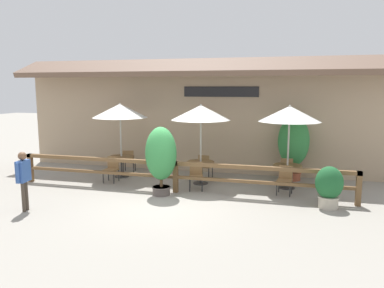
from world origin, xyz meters
TOP-DOWN VIEW (x-y plane):
  - ground_plane at (0.00, 0.00)m, footprint 60.00×60.00m
  - building_facade at (0.00, 4.10)m, footprint 14.28×1.49m
  - patio_railing at (0.00, 1.05)m, footprint 10.40×0.14m
  - patio_umbrella_near at (-2.45, 2.45)m, footprint 1.91×1.91m
  - dining_table_near at (-2.45, 2.45)m, footprint 0.90×0.90m
  - chair_near_streetside at (-2.46, 1.71)m, footprint 0.43×0.43m
  - chair_near_wallside at (-2.50, 3.18)m, footprint 0.51×0.51m
  - patio_umbrella_middle at (0.49, 2.24)m, footprint 1.91×1.91m
  - dining_table_middle at (0.49, 2.24)m, footprint 0.90×0.90m
  - chair_middle_streetside at (0.52, 1.52)m, footprint 0.51×0.51m
  - chair_middle_wallside at (0.47, 2.97)m, footprint 0.47×0.47m
  - patio_umbrella_far at (3.26, 2.40)m, footprint 1.91×1.91m
  - dining_table_far at (3.26, 2.40)m, footprint 0.90×0.90m
  - chair_far_streetside at (3.20, 1.70)m, footprint 0.47×0.47m
  - chair_far_wallside at (3.22, 3.09)m, footprint 0.44×0.44m
  - potted_plant_broad_leaf at (-0.33, 0.67)m, footprint 0.93×0.83m
  - potted_plant_corner_fern at (4.34, 0.67)m, footprint 0.72×0.65m
  - potted_plant_tall_tropical at (3.42, 3.55)m, footprint 1.04×0.94m
  - pedestrian at (-3.24, -1.59)m, footprint 0.25×0.54m

SIDE VIEW (x-z plane):
  - ground_plane at x=0.00m, z-range 0.00..0.00m
  - chair_near_streetside at x=-2.46m, z-range 0.05..0.90m
  - chair_near_wallside at x=-2.50m, z-range 0.05..0.90m
  - chair_middle_streetside at x=0.52m, z-range 0.05..0.90m
  - chair_middle_wallside at x=0.47m, z-range 0.05..0.90m
  - chair_far_streetside at x=3.20m, z-range 0.05..0.90m
  - chair_far_wallside at x=3.22m, z-range 0.05..0.90m
  - potted_plant_corner_fern at x=4.34m, z-range 0.03..1.15m
  - dining_table_near at x=-2.45m, z-range 0.22..0.97m
  - dining_table_middle at x=0.49m, z-range 0.22..0.97m
  - dining_table_far at x=3.26m, z-range 0.22..0.97m
  - patio_railing at x=0.00m, z-range 0.22..1.17m
  - pedestrian at x=-3.24m, z-range 0.22..1.76m
  - potted_plant_broad_leaf at x=-0.33m, z-range 0.16..2.19m
  - potted_plant_tall_tropical at x=3.42m, z-range 0.18..2.39m
  - building_facade at x=0.00m, z-range 0.05..4.28m
  - patio_umbrella_near at x=-2.45m, z-range 1.04..3.66m
  - patio_umbrella_middle at x=0.49m, z-range 1.04..3.66m
  - patio_umbrella_far at x=3.26m, z-range 1.04..3.66m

